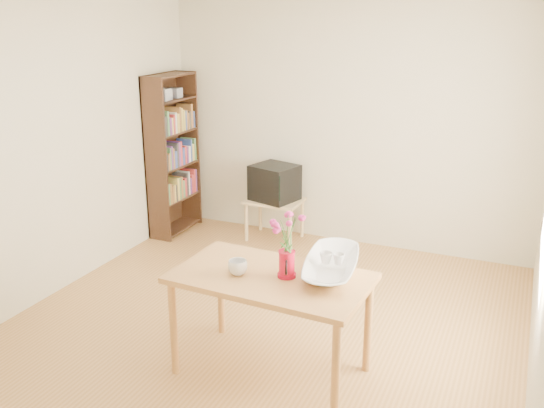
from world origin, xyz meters
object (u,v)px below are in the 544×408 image
at_px(mug, 238,267).
at_px(table, 271,287).
at_px(television, 275,182).
at_px(pitcher, 287,265).
at_px(bowl, 332,237).

bearing_deg(mug, table, 162.91).
relative_size(table, television, 2.52).
bearing_deg(pitcher, mug, 177.54).
bearing_deg(bowl, table, -145.23).
distance_m(pitcher, bowl, 0.36).
relative_size(table, pitcher, 6.82).
distance_m(mug, bowl, 0.67).
distance_m(table, bowl, 0.54).
relative_size(table, mug, 10.26).
distance_m(table, pitcher, 0.20).
xyz_separation_m(pitcher, bowl, (0.24, 0.22, 0.16)).
xyz_separation_m(table, pitcher, (0.11, 0.03, 0.17)).
bearing_deg(television, table, -51.62).
height_order(table, television, television).
height_order(mug, bowl, bowl).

